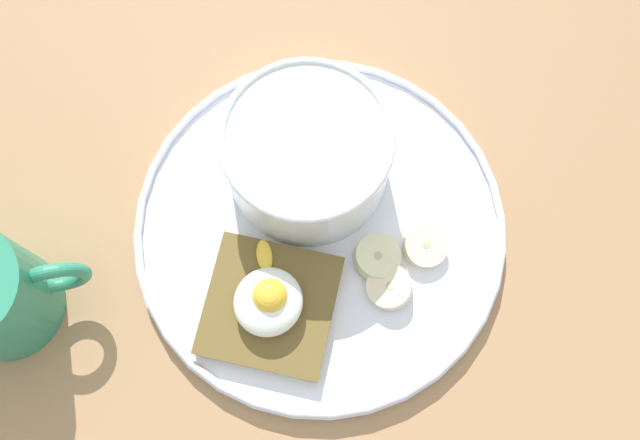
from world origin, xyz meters
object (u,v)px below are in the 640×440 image
at_px(oatmeal_bowl, 307,155).
at_px(toast_slice, 272,307).
at_px(banana_slice_back, 425,246).
at_px(banana_slice_left, 389,287).
at_px(poached_egg, 270,301).
at_px(banana_slice_front, 380,252).

xyz_separation_m(oatmeal_bowl, toast_slice, (-0.11, -0.03, -0.03)).
relative_size(toast_slice, banana_slice_back, 2.63).
bearing_deg(banana_slice_left, poached_egg, 129.42).
bearing_deg(oatmeal_bowl, poached_egg, -163.04).
bearing_deg(banana_slice_back, poached_egg, 141.99).
height_order(toast_slice, banana_slice_left, banana_slice_left).
bearing_deg(oatmeal_bowl, banana_slice_left, -116.53).
xyz_separation_m(banana_slice_front, banana_slice_back, (0.02, -0.03, 0.00)).
xyz_separation_m(poached_egg, banana_slice_left, (0.06, -0.07, -0.02)).
bearing_deg(banana_slice_left, oatmeal_bowl, 63.47).
height_order(oatmeal_bowl, toast_slice, oatmeal_bowl).
xyz_separation_m(banana_slice_front, banana_slice_left, (-0.02, -0.02, 0.00)).
bearing_deg(toast_slice, poached_egg, 39.54).
xyz_separation_m(toast_slice, banana_slice_back, (0.10, -0.08, 0.00)).
bearing_deg(poached_egg, banana_slice_left, -50.58).
height_order(toast_slice, banana_slice_back, banana_slice_back).
height_order(banana_slice_front, banana_slice_back, same).
bearing_deg(poached_egg, oatmeal_bowl, 16.96).
bearing_deg(poached_egg, banana_slice_front, -32.95).
distance_m(poached_egg, banana_slice_back, 0.13).
relative_size(oatmeal_bowl, banana_slice_back, 2.82).
bearing_deg(poached_egg, toast_slice, -140.46).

